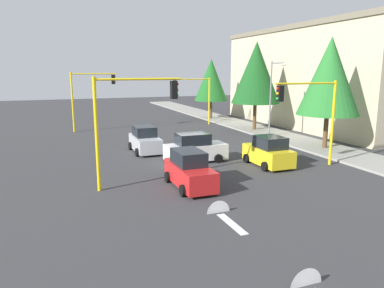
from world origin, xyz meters
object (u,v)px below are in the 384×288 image
traffic_signal_far_left (194,92)px  traffic_signal_near_left (311,107)px  tree_roadside_near (330,76)px  car_yellow (268,152)px  traffic_signal_near_right (131,110)px  traffic_signal_far_right (90,90)px  car_white (195,149)px  car_red (190,171)px  tree_roadside_mid (256,73)px  car_silver (145,140)px  tree_roadside_far (211,80)px  street_lamp_curbside (273,91)px

traffic_signal_far_left → traffic_signal_near_left: bearing=0.1°
tree_roadside_near → car_yellow: 8.90m
traffic_signal_near_right → traffic_signal_near_left: size_ratio=1.06×
traffic_signal_far_right → car_white: traffic_signal_far_right is taller
car_white → car_red: (5.11, -2.33, -0.00)m
tree_roadside_mid → traffic_signal_near_left: bearing=-17.2°
traffic_signal_near_right → car_silver: size_ratio=1.48×
car_white → car_red: same height
tree_roadside_far → traffic_signal_far_right: bearing=-75.3°
tree_roadside_near → traffic_signal_near_left: bearing=-50.4°
traffic_signal_near_right → car_yellow: (-1.25, 9.26, -3.24)m
tree_roadside_mid → car_silver: tree_roadside_mid is taller
traffic_signal_near_left → tree_roadside_mid: tree_roadside_mid is taller
tree_roadside_near → car_yellow: (2.75, -6.97, -4.82)m
traffic_signal_far_left → traffic_signal_near_left: traffic_signal_near_left is taller
tree_roadside_far → car_red: size_ratio=1.86×
traffic_signal_far_left → traffic_signal_near_left: size_ratio=0.97×
street_lamp_curbside → tree_roadside_mid: tree_roadside_mid is taller
traffic_signal_near_left → car_red: size_ratio=1.35×
tree_roadside_far → car_silver: tree_roadside_far is taller
street_lamp_curbside → car_red: size_ratio=1.71×
traffic_signal_near_right → car_red: (1.11, 2.84, -3.24)m
street_lamp_curbside → tree_roadside_far: 14.41m
traffic_signal_far_right → car_white: bearing=18.0°
traffic_signal_near_right → street_lamp_curbside: bearing=122.8°
traffic_signal_far_right → car_white: (16.00, 5.18, -3.31)m
street_lamp_curbside → car_red: (10.72, -12.09, -3.45)m
traffic_signal_far_right → traffic_signal_near_right: traffic_signal_far_right is taller
traffic_signal_far_left → tree_roadside_mid: size_ratio=0.59×
car_yellow → tree_roadside_far: bearing=165.3°
traffic_signal_far_right → tree_roadside_mid: size_ratio=0.66×
traffic_signal_near_right → car_yellow: size_ratio=1.57×
street_lamp_curbside → car_red: 16.52m
traffic_signal_near_right → tree_roadside_near: size_ratio=0.68×
car_white → car_silver: bearing=-149.9°
car_white → traffic_signal_far_left: bearing=158.8°
tree_roadside_mid → car_white: size_ratio=2.16×
traffic_signal_near_left → car_silver: traffic_signal_near_left is taller
car_red → traffic_signal_near_right: bearing=-111.3°
traffic_signal_far_right → tree_roadside_far: bearing=104.7°
traffic_signal_near_right → tree_roadside_mid: tree_roadside_mid is taller
traffic_signal_far_right → tree_roadside_mid: tree_roadside_mid is taller
traffic_signal_near_left → car_yellow: (-1.25, -2.14, -3.02)m
tree_roadside_far → car_white: tree_roadside_far is taller
car_white → car_silver: same height
tree_roadside_far → car_yellow: (22.75, -5.97, -4.09)m
street_lamp_curbside → car_white: street_lamp_curbside is taller
car_yellow → traffic_signal_far_right: bearing=-153.7°
traffic_signal_far_right → tree_roadside_mid: 16.94m
traffic_signal_near_left → tree_roadside_near: size_ratio=0.64×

